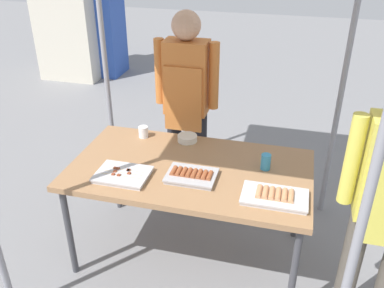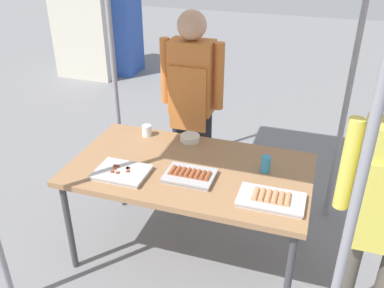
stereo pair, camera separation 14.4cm
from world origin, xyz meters
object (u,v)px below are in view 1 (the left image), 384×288
at_px(stall_table, 190,174).
at_px(drink_cup_by_wok, 266,162).
at_px(drink_cup_near_edge, 143,132).
at_px(vendor_woman, 187,95).
at_px(tray_meat_skewers, 123,175).
at_px(condiment_bowl, 187,138).
at_px(tray_pork_links, 191,176).
at_px(tray_grilled_sausages, 275,196).
at_px(neighbor_stall_right, 95,5).
at_px(neighbor_stall_left, 67,15).

bearing_deg(stall_table, drink_cup_by_wok, 12.33).
xyz_separation_m(drink_cup_near_edge, vendor_woman, (0.24, 0.37, 0.18)).
distance_m(tray_meat_skewers, condiment_bowl, 0.64).
distance_m(stall_table, tray_pork_links, 0.15).
bearing_deg(tray_grilled_sausages, neighbor_stall_right, 128.02).
distance_m(tray_meat_skewers, neighbor_stall_right, 4.39).
bearing_deg(drink_cup_near_edge, condiment_bowl, 3.65).
distance_m(tray_meat_skewers, drink_cup_near_edge, 0.56).
xyz_separation_m(tray_pork_links, drink_cup_by_wok, (0.44, 0.23, 0.03)).
bearing_deg(neighbor_stall_left, tray_meat_skewers, -56.32).
xyz_separation_m(stall_table, tray_meat_skewers, (-0.39, -0.22, 0.07)).
relative_size(tray_grilled_sausages, tray_pork_links, 1.23).
bearing_deg(condiment_bowl, stall_table, -71.89).
relative_size(tray_meat_skewers, neighbor_stall_left, 0.18).
xyz_separation_m(stall_table, vendor_woman, (-0.22, 0.71, 0.27)).
bearing_deg(tray_pork_links, drink_cup_by_wok, 27.87).
distance_m(drink_cup_by_wok, vendor_woman, 0.94).
height_order(neighbor_stall_left, neighbor_stall_right, neighbor_stall_right).
relative_size(stall_table, condiment_bowl, 10.95).
relative_size(drink_cup_near_edge, drink_cup_by_wok, 0.79).
bearing_deg(neighbor_stall_right, condiment_bowl, -54.65).
bearing_deg(stall_table, condiment_bowl, 108.11).
height_order(tray_pork_links, drink_cup_near_edge, drink_cup_near_edge).
xyz_separation_m(tray_pork_links, neighbor_stall_right, (-2.49, 3.77, 0.28)).
xyz_separation_m(stall_table, tray_pork_links, (0.04, -0.13, 0.07)).
xyz_separation_m(condiment_bowl, neighbor_stall_left, (-2.66, 3.01, 0.17)).
bearing_deg(condiment_bowl, drink_cup_near_edge, -176.35).
height_order(tray_meat_skewers, drink_cup_near_edge, drink_cup_near_edge).
bearing_deg(condiment_bowl, tray_grilled_sausages, -39.97).
distance_m(tray_grilled_sausages, drink_cup_near_edge, 1.17).
distance_m(tray_pork_links, neighbor_stall_left, 4.49).
xyz_separation_m(tray_meat_skewers, drink_cup_by_wok, (0.87, 0.33, 0.04)).
distance_m(tray_grilled_sausages, vendor_woman, 1.24).
height_order(tray_pork_links, drink_cup_by_wok, drink_cup_by_wok).
bearing_deg(stall_table, tray_grilled_sausages, -21.27).
relative_size(stall_table, tray_grilled_sausages, 4.11).
bearing_deg(condiment_bowl, tray_pork_links, -71.77).
distance_m(drink_cup_by_wok, neighbor_stall_right, 4.60).
relative_size(tray_grilled_sausages, vendor_woman, 0.24).
relative_size(stall_table, drink_cup_near_edge, 18.76).
height_order(stall_table, drink_cup_near_edge, drink_cup_near_edge).
height_order(stall_table, neighbor_stall_right, neighbor_stall_right).
bearing_deg(neighbor_stall_left, drink_cup_near_edge, -52.51).
distance_m(tray_pork_links, condiment_bowl, 0.51).
bearing_deg(neighbor_stall_left, tray_grilled_sausages, -46.93).
distance_m(tray_grilled_sausages, neighbor_stall_right, 4.92).
xyz_separation_m(tray_meat_skewers, drink_cup_near_edge, (-0.07, 0.56, 0.03)).
relative_size(tray_pork_links, vendor_woman, 0.19).
relative_size(tray_pork_links, condiment_bowl, 2.16).
distance_m(stall_table, tray_meat_skewers, 0.45).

